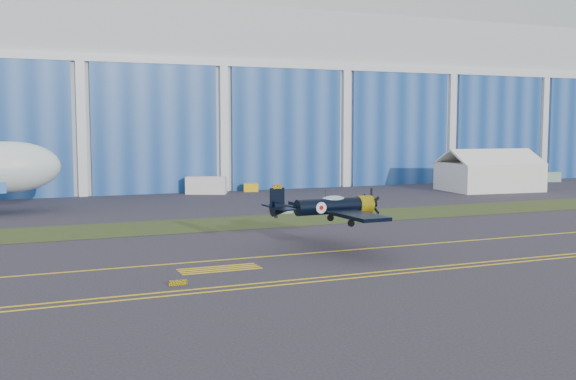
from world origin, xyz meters
name	(u,v)px	position (x,y,z in m)	size (l,w,h in m)	color
ground	(378,237)	(0.00, 0.00, 0.00)	(260.00, 260.00, 0.00)	#312E39
grass_median	(316,218)	(0.00, 14.00, 0.02)	(260.00, 10.00, 0.02)	#475128
hangar	(189,103)	(0.00, 71.79, 14.96)	(220.00, 45.70, 30.00)	silver
taxiway_centreline	(407,245)	(0.00, -5.00, 0.01)	(200.00, 0.20, 0.02)	yellow
edge_line_near	(476,266)	(0.00, -14.50, 0.01)	(80.00, 0.20, 0.02)	yellow
edge_line_far	(468,264)	(0.00, -13.50, 0.01)	(80.00, 0.20, 0.02)	yellow
hold_short_ladder	(220,269)	(-18.00, -8.10, 0.01)	(6.00, 2.40, 0.02)	yellow
guard_board_left	(178,283)	(-22.00, -12.00, 0.17)	(1.20, 0.15, 0.35)	yellow
warbird	(329,206)	(-7.11, -3.90, 3.67)	(11.78, 14.01, 4.03)	black
tent	(489,170)	(40.21, 33.67, 3.42)	(15.61, 12.04, 6.84)	white
shipping_container	(206,185)	(-3.90, 46.04, 1.34)	(6.17, 2.47, 2.67)	white
tug	(251,187)	(3.70, 46.71, 0.67)	(2.29, 1.43, 1.34)	yellow
gse_box	(552,177)	(62.75, 43.40, 0.91)	(3.02, 1.61, 1.81)	#85A98C
barrier_a	(284,210)	(-1.66, 19.39, 0.45)	(2.00, 0.60, 0.90)	gray
barrier_b	(301,207)	(1.14, 20.76, 0.45)	(2.00, 0.60, 0.90)	gray
barrier_c	(351,205)	(8.19, 20.98, 0.45)	(2.00, 0.60, 0.90)	#9D9294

